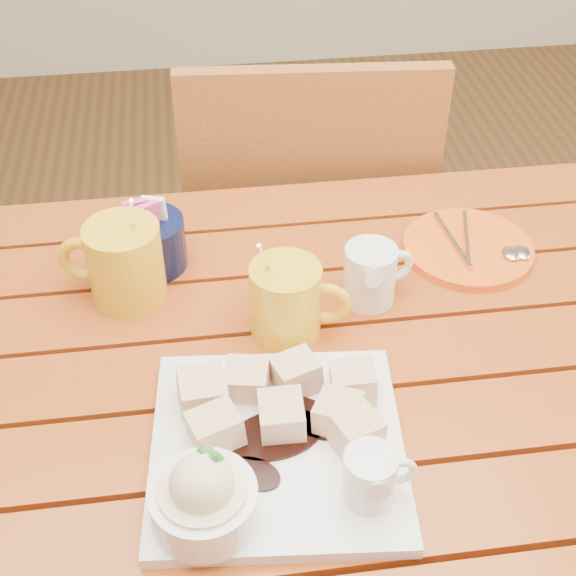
{
  "coord_description": "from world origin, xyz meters",
  "views": [
    {
      "loc": [
        -0.1,
        -0.69,
        1.45
      ],
      "look_at": [
        0.0,
        0.06,
        0.82
      ],
      "focal_mm": 50.0,
      "sensor_mm": 36.0,
      "label": 1
    }
  ],
  "objects": [
    {
      "name": "sugar_caddy",
      "position": [
        -0.17,
        0.22,
        0.79
      ],
      "size": [
        0.1,
        0.1,
        0.11
      ],
      "color": "black",
      "rests_on": "table"
    },
    {
      "name": "chair_far",
      "position": [
        0.11,
        0.56,
        0.51
      ],
      "size": [
        0.47,
        0.47,
        0.92
      ],
      "rotation": [
        0.0,
        0.0,
        3.06
      ],
      "color": "brown",
      "rests_on": "ground"
    },
    {
      "name": "coffee_mug_left",
      "position": [
        -0.2,
        0.16,
        0.81
      ],
      "size": [
        0.14,
        0.1,
        0.17
      ],
      "rotation": [
        0.0,
        0.0,
        -0.25
      ],
      "color": "gold",
      "rests_on": "table"
    },
    {
      "name": "dessert_plate",
      "position": [
        -0.05,
        -0.16,
        0.78
      ],
      "size": [
        0.3,
        0.3,
        0.11
      ],
      "rotation": [
        0.0,
        0.0,
        -0.09
      ],
      "color": "white",
      "rests_on": "table"
    },
    {
      "name": "coffee_mug_right",
      "position": [
        0.0,
        0.06,
        0.8
      ],
      "size": [
        0.13,
        0.09,
        0.15
      ],
      "rotation": [
        0.0,
        0.0,
        -0.26
      ],
      "color": "gold",
      "rests_on": "table"
    },
    {
      "name": "cream_pitcher",
      "position": [
        0.12,
        0.1,
        0.79
      ],
      "size": [
        0.1,
        0.09,
        0.08
      ],
      "rotation": [
        0.0,
        0.0,
        0.27
      ],
      "color": "white",
      "rests_on": "table"
    },
    {
      "name": "table",
      "position": [
        0.0,
        0.0,
        0.64
      ],
      "size": [
        1.2,
        0.79,
        0.75
      ],
      "color": "#993013",
      "rests_on": "ground"
    },
    {
      "name": "orange_saucer",
      "position": [
        0.28,
        0.18,
        0.76
      ],
      "size": [
        0.19,
        0.19,
        0.02
      ],
      "rotation": [
        0.0,
        0.0,
        -0.1
      ],
      "color": "#F95D15",
      "rests_on": "table"
    }
  ]
}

